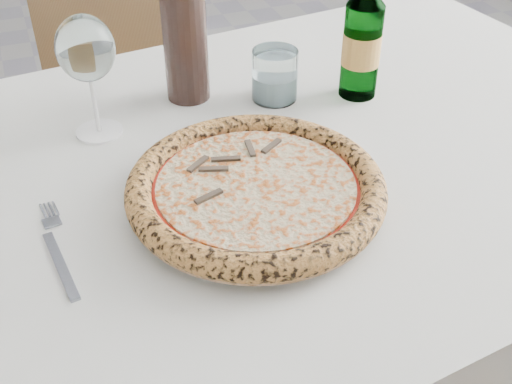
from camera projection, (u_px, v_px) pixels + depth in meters
The scene contains 10 objects.
floor at pixel (237, 377), 1.55m from camera, with size 5.00×6.00×0.02m, color #5B5B5B.
dining_table at pixel (232, 211), 0.97m from camera, with size 1.55×1.03×0.76m.
chair_far at pixel (126, 64), 1.68m from camera, with size 0.50×0.50×0.93m.
plate at pixel (256, 199), 0.84m from camera, with size 0.30×0.30×0.02m.
pizza at pixel (256, 188), 0.83m from camera, with size 0.34×0.34×0.04m.
fork at pixel (58, 250), 0.77m from camera, with size 0.03×0.18×0.00m.
wine_glass at pixel (86, 51), 0.91m from camera, with size 0.08×0.08×0.19m.
tumbler at pixel (275, 78), 1.06m from camera, with size 0.08×0.08×0.08m.
beer_bottle at pixel (362, 40), 1.03m from camera, with size 0.06×0.06×0.24m.
wine_bottle at pixel (184, 26), 1.01m from camera, with size 0.07×0.07×0.29m.
Camera 1 is at (-0.30, -0.92, 1.28)m, focal length 45.00 mm.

